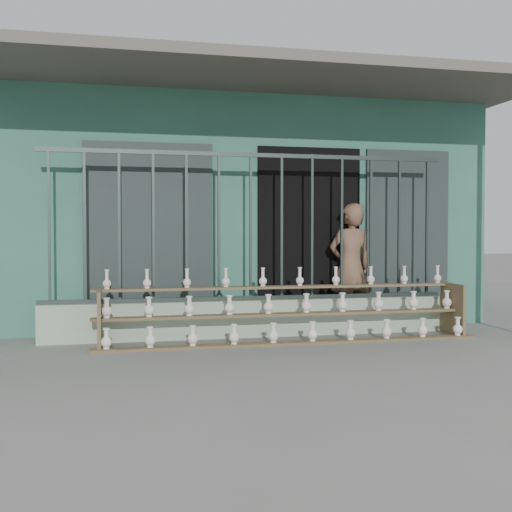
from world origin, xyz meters
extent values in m
plane|color=slate|center=(0.00, 0.00, 0.00)|extent=(60.00, 60.00, 0.00)
cube|color=#336B59|center=(0.00, 4.30, 1.60)|extent=(7.00, 5.00, 3.20)
cube|color=black|center=(0.90, 1.82, 1.20)|extent=(1.40, 0.12, 2.40)
cube|color=#1F2A29|center=(-1.20, 1.78, 1.20)|extent=(1.60, 0.08, 2.40)
cube|color=#1F2A29|center=(2.30, 1.78, 1.20)|extent=(1.20, 0.08, 2.40)
cube|color=#59544C|center=(0.00, 1.20, 3.15)|extent=(7.40, 2.00, 0.12)
cube|color=#A4BBA0|center=(0.00, 1.30, 0.23)|extent=(5.00, 0.20, 0.45)
cube|color=#283330|center=(-2.35, 1.30, 1.35)|extent=(0.03, 0.03, 1.80)
cube|color=#283330|center=(-1.96, 1.30, 1.35)|extent=(0.03, 0.03, 1.80)
cube|color=#283330|center=(-1.57, 1.30, 1.35)|extent=(0.03, 0.03, 1.80)
cube|color=#283330|center=(-1.18, 1.30, 1.35)|extent=(0.03, 0.03, 1.80)
cube|color=#283330|center=(-0.78, 1.30, 1.35)|extent=(0.03, 0.03, 1.80)
cube|color=#283330|center=(-0.39, 1.30, 1.35)|extent=(0.03, 0.03, 1.80)
cube|color=#283330|center=(0.00, 1.30, 1.35)|extent=(0.03, 0.03, 1.80)
cube|color=#283330|center=(0.39, 1.30, 1.35)|extent=(0.03, 0.03, 1.80)
cube|color=#283330|center=(0.78, 1.30, 1.35)|extent=(0.03, 0.03, 1.80)
cube|color=#283330|center=(1.17, 1.30, 1.35)|extent=(0.03, 0.03, 1.80)
cube|color=#283330|center=(1.57, 1.30, 1.35)|extent=(0.03, 0.03, 1.80)
cube|color=#283330|center=(1.96, 1.30, 1.35)|extent=(0.03, 0.03, 1.80)
cube|color=#283330|center=(2.35, 1.30, 1.35)|extent=(0.03, 0.03, 1.80)
cube|color=#283330|center=(0.00, 1.30, 2.22)|extent=(5.00, 0.04, 0.05)
cube|color=#283330|center=(0.00, 1.30, 0.47)|extent=(5.00, 0.04, 0.05)
cube|color=brown|center=(0.35, 0.65, 0.01)|extent=(4.50, 0.18, 0.03)
cube|color=brown|center=(0.35, 0.90, 0.32)|extent=(4.50, 0.18, 0.03)
cube|color=brown|center=(0.35, 1.15, 0.61)|extent=(4.50, 0.18, 0.03)
cube|color=brown|center=(-1.80, 0.90, 0.32)|extent=(0.04, 0.55, 0.64)
cube|color=brown|center=(2.50, 0.90, 0.32)|extent=(0.04, 0.55, 0.64)
imported|color=brown|center=(1.40, 1.57, 0.83)|extent=(0.66, 0.48, 1.66)
camera|label=1|loc=(-1.66, -6.34, 1.26)|focal=45.00mm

